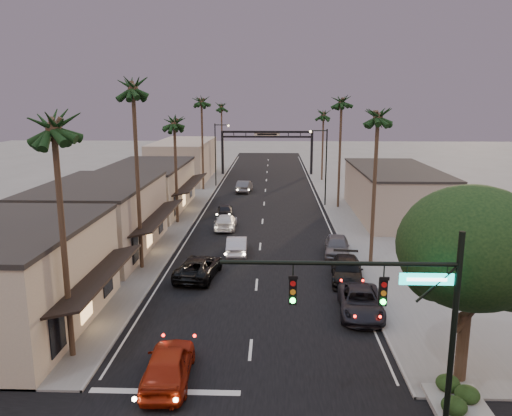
# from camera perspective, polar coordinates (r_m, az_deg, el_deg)

# --- Properties ---
(ground) EXTENTS (200.00, 200.00, 0.00)m
(ground) POSITION_cam_1_polar(r_m,az_deg,el_deg) (54.23, 0.82, -0.79)
(ground) COLOR slate
(ground) RESTS_ON ground
(road) EXTENTS (14.00, 120.00, 0.02)m
(road) POSITION_cam_1_polar(r_m,az_deg,el_deg) (59.11, 0.92, 0.30)
(road) COLOR black
(road) RESTS_ON ground
(sidewalk_left) EXTENTS (5.00, 92.00, 0.12)m
(sidewalk_left) POSITION_cam_1_polar(r_m,az_deg,el_deg) (66.79, -7.14, 1.65)
(sidewalk_left) COLOR slate
(sidewalk_left) RESTS_ON ground
(sidewalk_right) EXTENTS (5.00, 92.00, 0.12)m
(sidewalk_right) POSITION_cam_1_polar(r_m,az_deg,el_deg) (66.49, 9.25, 1.53)
(sidewalk_right) COLOR slate
(sidewalk_right) RESTS_ON ground
(storefront_near) EXTENTS (8.00, 12.00, 5.50)m
(storefront_near) POSITION_cam_1_polar(r_m,az_deg,el_deg) (30.06, -26.28, -7.44)
(storefront_near) COLOR tan
(storefront_near) RESTS_ON ground
(storefront_mid) EXTENTS (8.00, 14.00, 5.50)m
(storefront_mid) POSITION_cam_1_polar(r_m,az_deg,el_deg) (42.36, -17.46, -1.26)
(storefront_mid) COLOR gray
(storefront_mid) RESTS_ON ground
(storefront_far) EXTENTS (8.00, 16.00, 5.00)m
(storefront_far) POSITION_cam_1_polar(r_m,az_deg,el_deg) (57.43, -12.22, 2.21)
(storefront_far) COLOR tan
(storefront_far) RESTS_ON ground
(storefront_dist) EXTENTS (8.00, 20.00, 6.00)m
(storefront_dist) POSITION_cam_1_polar(r_m,az_deg,el_deg) (79.62, -8.23, 5.46)
(storefront_dist) COLOR gray
(storefront_dist) RESTS_ON ground
(building_right) EXTENTS (8.00, 18.00, 5.00)m
(building_right) POSITION_cam_1_polar(r_m,az_deg,el_deg) (55.24, 15.51, 1.65)
(building_right) COLOR gray
(building_right) RESTS_ON ground
(traffic_signal) EXTENTS (8.51, 0.22, 7.80)m
(traffic_signal) POSITION_cam_1_polar(r_m,az_deg,el_deg) (18.85, 16.30, -10.54)
(traffic_signal) COLOR black
(traffic_signal) RESTS_ON ground
(corner_tree) EXTENTS (6.20, 6.20, 8.80)m
(corner_tree) POSITION_cam_1_polar(r_m,az_deg,el_deg) (22.81, 23.61, -4.70)
(corner_tree) COLOR #38281C
(corner_tree) RESTS_ON ground
(planter) EXTENTS (2.20, 2.60, 0.24)m
(planter) POSITION_cam_1_polar(r_m,az_deg,el_deg) (23.27, 21.98, -20.42)
(planter) COLOR gray
(planter) RESTS_ON ground
(arch) EXTENTS (15.20, 0.40, 7.27)m
(arch) POSITION_cam_1_polar(r_m,az_deg,el_deg) (83.10, 1.27, 7.61)
(arch) COLOR black
(arch) RESTS_ON ground
(streetlight_right) EXTENTS (2.13, 0.30, 9.00)m
(streetlight_right) POSITION_cam_1_polar(r_m,az_deg,el_deg) (58.52, 7.76, 5.36)
(streetlight_right) COLOR black
(streetlight_right) RESTS_ON ground
(streetlight_left) EXTENTS (2.13, 0.30, 9.00)m
(streetlight_left) POSITION_cam_1_polar(r_m,az_deg,el_deg) (71.60, -4.45, 6.67)
(streetlight_left) COLOR black
(streetlight_left) RESTS_ON ground
(palm_la) EXTENTS (3.20, 3.20, 13.20)m
(palm_la) POSITION_cam_1_polar(r_m,az_deg,el_deg) (23.88, -22.21, 9.48)
(palm_la) COLOR #38281C
(palm_la) RESTS_ON ground
(palm_lb) EXTENTS (3.20, 3.20, 15.20)m
(palm_lb) POSITION_cam_1_polar(r_m,az_deg,el_deg) (36.16, -13.92, 13.73)
(palm_lb) COLOR #38281C
(palm_lb) RESTS_ON ground
(palm_lc) EXTENTS (3.20, 3.20, 12.20)m
(palm_lc) POSITION_cam_1_polar(r_m,az_deg,el_deg) (49.80, -9.34, 10.06)
(palm_lc) COLOR #38281C
(palm_lc) RESTS_ON ground
(palm_ld) EXTENTS (3.20, 3.20, 14.20)m
(palm_ld) POSITION_cam_1_polar(r_m,az_deg,el_deg) (68.51, -6.26, 12.33)
(palm_ld) COLOR #38281C
(palm_ld) RESTS_ON ground
(palm_ra) EXTENTS (3.20, 3.20, 13.20)m
(palm_ra) POSITION_cam_1_polar(r_m,az_deg,el_deg) (37.59, 13.80, 10.70)
(palm_ra) COLOR #38281C
(palm_ra) RESTS_ON ground
(palm_rb) EXTENTS (3.20, 3.20, 14.20)m
(palm_rb) POSITION_cam_1_polar(r_m,az_deg,el_deg) (57.32, 9.77, 12.26)
(palm_rb) COLOR #38281C
(palm_rb) RESTS_ON ground
(palm_rc) EXTENTS (3.20, 3.20, 12.20)m
(palm_rc) POSITION_cam_1_polar(r_m,az_deg,el_deg) (77.21, 7.73, 10.82)
(palm_rc) COLOR #38281C
(palm_rc) RESTS_ON ground
(palm_far) EXTENTS (3.20, 3.20, 13.20)m
(palm_far) POSITION_cam_1_polar(r_m,az_deg,el_deg) (91.31, -3.97, 11.72)
(palm_far) COLOR #38281C
(palm_far) RESTS_ON ground
(oncoming_red) EXTENTS (2.23, 5.03, 1.68)m
(oncoming_red) POSITION_cam_1_polar(r_m,az_deg,el_deg) (23.31, -9.99, -17.19)
(oncoming_red) COLOR maroon
(oncoming_red) RESTS_ON ground
(oncoming_pickup) EXTENTS (3.18, 5.73, 1.52)m
(oncoming_pickup) POSITION_cam_1_polar(r_m,az_deg,el_deg) (35.48, -6.57, -6.70)
(oncoming_pickup) COLOR black
(oncoming_pickup) RESTS_ON ground
(oncoming_silver) EXTENTS (1.74, 4.56, 1.49)m
(oncoming_silver) POSITION_cam_1_polar(r_m,az_deg,el_deg) (40.44, -2.20, -4.26)
(oncoming_silver) COLOR #AEADB3
(oncoming_silver) RESTS_ON ground
(oncoming_white) EXTENTS (2.01, 4.89, 1.41)m
(oncoming_white) POSITION_cam_1_polar(r_m,az_deg,el_deg) (48.35, -3.48, -1.57)
(oncoming_white) COLOR silver
(oncoming_white) RESTS_ON ground
(oncoming_dgrey) EXTENTS (1.96, 4.07, 1.34)m
(oncoming_dgrey) POSITION_cam_1_polar(r_m,az_deg,el_deg) (53.75, -3.57, -0.20)
(oncoming_dgrey) COLOR black
(oncoming_dgrey) RESTS_ON ground
(oncoming_grey_far) EXTENTS (2.12, 4.88, 1.56)m
(oncoming_grey_far) POSITION_cam_1_polar(r_m,az_deg,el_deg) (67.65, -1.36, 2.49)
(oncoming_grey_far) COLOR #48494D
(oncoming_grey_far) RESTS_ON ground
(curbside_near) EXTENTS (2.82, 5.46, 1.47)m
(curbside_near) POSITION_cam_1_polar(r_m,az_deg,el_deg) (30.10, 11.85, -10.47)
(curbside_near) COLOR black
(curbside_near) RESTS_ON ground
(curbside_black) EXTENTS (2.63, 5.40, 1.51)m
(curbside_black) POSITION_cam_1_polar(r_m,az_deg,el_deg) (35.17, 10.35, -7.00)
(curbside_black) COLOR black
(curbside_black) RESTS_ON ground
(curbside_grey) EXTENTS (2.45, 4.97, 1.63)m
(curbside_grey) POSITION_cam_1_polar(r_m,az_deg,el_deg) (40.45, 9.23, -4.31)
(curbside_grey) COLOR #515056
(curbside_grey) RESTS_ON ground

